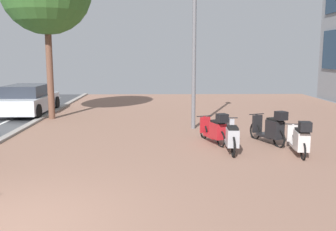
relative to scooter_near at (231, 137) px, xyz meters
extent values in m
cube|color=#8D6655|center=(0.44, -4.61, -0.43)|extent=(14.40, 40.00, 0.05)
torus|color=black|center=(-0.03, -0.47, -0.15)|extent=(0.09, 0.57, 0.57)
torus|color=black|center=(0.05, 0.77, -0.15)|extent=(0.09, 0.57, 0.57)
cube|color=#A6A7AE|center=(0.01, 0.15, -0.18)|extent=(0.32, 0.71, 0.08)
cube|color=#A6A7AE|center=(-0.02, -0.24, 0.05)|extent=(0.33, 0.56, 0.46)
cube|color=black|center=(-0.02, -0.24, 0.31)|extent=(0.29, 0.51, 0.06)
cylinder|color=#A6A7AE|center=(0.05, 0.75, 0.13)|extent=(0.08, 0.12, 0.57)
cube|color=#A6A7AE|center=(0.04, 0.67, 0.11)|extent=(0.32, 0.10, 0.57)
cylinder|color=black|center=(0.05, 0.72, 0.41)|extent=(0.52, 0.06, 0.03)
torus|color=black|center=(1.46, 0.53, -0.16)|extent=(0.24, 0.53, 0.55)
torus|color=black|center=(1.06, 1.64, -0.16)|extent=(0.24, 0.53, 0.55)
cube|color=black|center=(1.26, 1.08, -0.19)|extent=(0.49, 0.72, 0.08)
cube|color=black|center=(1.39, 0.73, 0.07)|extent=(0.46, 0.59, 0.51)
cube|color=black|center=(1.39, 0.73, 0.36)|extent=(0.41, 0.53, 0.06)
cylinder|color=black|center=(1.07, 1.62, 0.11)|extent=(0.11, 0.14, 0.55)
cube|color=black|center=(1.09, 1.55, 0.09)|extent=(0.33, 0.18, 0.54)
cylinder|color=black|center=(1.08, 1.59, 0.38)|extent=(0.50, 0.20, 0.03)
cube|color=black|center=(1.48, 0.48, 0.51)|extent=(0.36, 0.36, 0.24)
torus|color=black|center=(-0.18, 0.62, -0.18)|extent=(0.20, 0.49, 0.50)
torus|color=black|center=(-0.54, 1.76, -0.18)|extent=(0.20, 0.49, 0.50)
cube|color=#B21C23|center=(-0.36, 1.19, -0.21)|extent=(0.47, 0.72, 0.08)
cube|color=#B21C23|center=(-0.24, 0.83, 0.02)|extent=(0.45, 0.59, 0.46)
cube|color=black|center=(-0.24, 0.83, 0.28)|extent=(0.39, 0.53, 0.06)
cylinder|color=#B21C23|center=(-0.53, 1.73, 0.06)|extent=(0.10, 0.14, 0.50)
cube|color=#B21C23|center=(-0.51, 1.66, 0.04)|extent=(0.33, 0.17, 0.49)
cylinder|color=black|center=(-0.52, 1.71, 0.31)|extent=(0.50, 0.19, 0.03)
cube|color=black|center=(-0.16, 0.58, 0.43)|extent=(0.35, 0.35, 0.24)
torus|color=black|center=(1.67, -0.78, -0.20)|extent=(0.10, 0.47, 0.47)
torus|color=black|center=(1.83, 0.52, -0.20)|extent=(0.10, 0.47, 0.47)
cube|color=silver|center=(1.75, -0.13, -0.22)|extent=(0.37, 0.77, 0.08)
cube|color=silver|center=(1.70, -0.55, 0.02)|extent=(0.37, 0.61, 0.48)
cube|color=black|center=(1.70, -0.55, 0.29)|extent=(0.32, 0.55, 0.06)
cylinder|color=silver|center=(1.83, 0.50, 0.04)|extent=(0.08, 0.13, 0.47)
cube|color=silver|center=(1.82, 0.42, 0.02)|extent=(0.33, 0.12, 0.47)
cylinder|color=black|center=(1.83, 0.47, 0.27)|extent=(0.52, 0.09, 0.03)
cube|color=black|center=(1.66, -0.83, 0.44)|extent=(0.31, 0.31, 0.24)
cube|color=silver|center=(-7.74, 6.97, 0.08)|extent=(1.79, 3.92, 0.63)
cube|color=#282D38|center=(-7.74, 6.89, 0.64)|extent=(1.51, 2.20, 0.50)
cylinder|color=black|center=(-8.60, 8.41, -0.10)|extent=(0.20, 0.62, 0.62)
cylinder|color=black|center=(-6.89, 8.41, -0.10)|extent=(0.20, 0.62, 0.62)
cylinder|color=black|center=(-6.89, 5.53, -0.10)|extent=(0.20, 0.62, 0.62)
cylinder|color=slate|center=(-0.72, 3.40, 2.65)|extent=(0.14, 0.14, 6.12)
cylinder|color=brown|center=(-6.34, 5.66, 1.55)|extent=(0.26, 0.26, 3.91)
camera|label=1|loc=(-1.94, -10.07, 2.20)|focal=41.15mm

